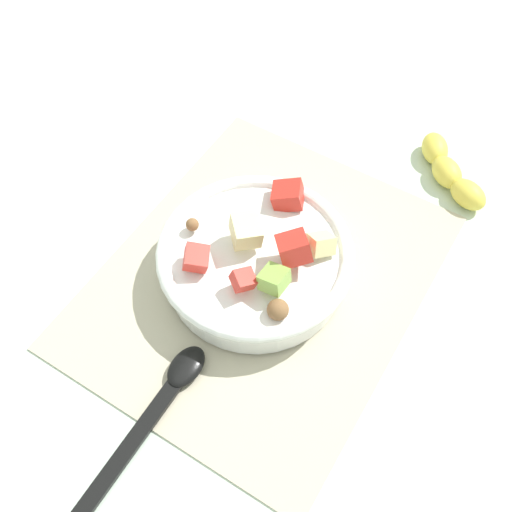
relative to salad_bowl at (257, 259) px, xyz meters
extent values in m
plane|color=silver|center=(0.00, -0.01, -0.04)|extent=(2.40, 2.40, 0.00)
cube|color=#BCB299|center=(0.00, -0.01, -0.04)|extent=(0.46, 0.37, 0.01)
cylinder|color=white|center=(0.00, 0.00, -0.01)|extent=(0.22, 0.22, 0.05)
torus|color=white|center=(0.00, 0.00, 0.02)|extent=(0.24, 0.24, 0.02)
cube|color=#8CB74C|center=(-0.03, -0.04, 0.04)|extent=(0.03, 0.03, 0.03)
cube|color=red|center=(0.09, 0.01, 0.03)|extent=(0.05, 0.05, 0.04)
sphere|color=brown|center=(-0.01, 0.08, 0.03)|extent=(0.02, 0.02, 0.02)
cube|color=red|center=(0.01, -0.04, 0.05)|extent=(0.05, 0.06, 0.04)
sphere|color=brown|center=(-0.06, -0.07, 0.03)|extent=(0.03, 0.04, 0.04)
cube|color=beige|center=(0.04, -0.06, 0.03)|extent=(0.04, 0.04, 0.04)
cube|color=red|center=(-0.05, -0.02, 0.04)|extent=(0.03, 0.04, 0.03)
cube|color=red|center=(-0.06, 0.05, 0.03)|extent=(0.04, 0.04, 0.03)
cube|color=beige|center=(0.00, 0.02, 0.04)|extent=(0.05, 0.05, 0.04)
ellipsoid|color=black|center=(-0.15, 0.00, -0.03)|extent=(0.06, 0.04, 0.01)
cube|color=black|center=(-0.27, 0.00, -0.03)|extent=(0.19, 0.02, 0.01)
ellipsoid|color=yellow|center=(0.31, -0.11, -0.02)|extent=(0.07, 0.06, 0.04)
ellipsoid|color=yellow|center=(0.28, -0.14, -0.02)|extent=(0.06, 0.07, 0.04)
ellipsoid|color=yellow|center=(0.25, -0.18, -0.02)|extent=(0.05, 0.06, 0.04)
camera|label=1|loc=(-0.36, -0.22, 0.63)|focal=43.18mm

